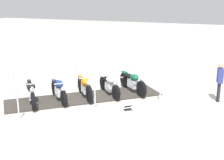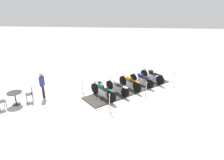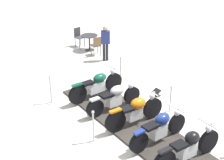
{
  "view_description": "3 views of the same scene",
  "coord_description": "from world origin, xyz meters",
  "px_view_note": "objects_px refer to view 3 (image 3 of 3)",
  "views": [
    {
      "loc": [
        5.95,
        -10.96,
        4.26
      ],
      "look_at": [
        1.24,
        0.09,
        0.94
      ],
      "focal_mm": 48.22,
      "sensor_mm": 36.0,
      "label": 1
    },
    {
      "loc": [
        -0.04,
        11.83,
        5.38
      ],
      "look_at": [
        1.18,
        0.48,
        0.84
      ],
      "focal_mm": 29.71,
      "sensor_mm": 36.0,
      "label": 2
    },
    {
      "loc": [
        -9.16,
        -0.69,
        5.92
      ],
      "look_at": [
        1.82,
        1.0,
        0.69
      ],
      "focal_mm": 54.61,
      "sensor_mm": 36.0,
      "label": 3
    }
  ],
  "objects_px": {
    "stanchion_right_rear": "(121,74)",
    "motorcycle_forest": "(97,85)",
    "motorcycle_navy": "(160,128)",
    "stanchion_left_rear": "(51,94)",
    "stanchion_left_mid": "(93,131)",
    "motorcycle_black": "(189,147)",
    "cafe_table": "(89,39)",
    "motorcycle_chrome": "(115,97)",
    "bystander_person": "(105,40)",
    "cafe_chair_across_table": "(79,36)",
    "motorcycle_copper": "(136,110)",
    "cafe_chair_near_table": "(96,45)",
    "info_placard": "(156,93)",
    "stanchion_right_mid": "(170,103)"
  },
  "relations": [
    {
      "from": "stanchion_right_rear",
      "to": "motorcycle_forest",
      "type": "bearing_deg",
      "value": 155.12
    },
    {
      "from": "motorcycle_navy",
      "to": "motorcycle_forest",
      "type": "distance_m",
      "value": 3.38
    },
    {
      "from": "stanchion_left_rear",
      "to": "stanchion_left_mid",
      "type": "bearing_deg",
      "value": -136.78
    },
    {
      "from": "motorcycle_black",
      "to": "motorcycle_navy",
      "type": "xyz_separation_m",
      "value": [
        0.82,
        0.77,
        -0.01
      ]
    },
    {
      "from": "cafe_table",
      "to": "motorcycle_chrome",
      "type": "bearing_deg",
      "value": -159.76
    },
    {
      "from": "motorcycle_forest",
      "to": "bystander_person",
      "type": "xyz_separation_m",
      "value": [
        3.69,
        0.32,
        0.45
      ]
    },
    {
      "from": "stanchion_left_rear",
      "to": "stanchion_right_rear",
      "type": "relative_size",
      "value": 0.99
    },
    {
      "from": "cafe_chair_across_table",
      "to": "bystander_person",
      "type": "relative_size",
      "value": 0.59
    },
    {
      "from": "motorcycle_navy",
      "to": "stanchion_left_rear",
      "type": "bearing_deg",
      "value": 107.08
    },
    {
      "from": "stanchion_left_rear",
      "to": "stanchion_left_mid",
      "type": "height_order",
      "value": "stanchion_left_rear"
    },
    {
      "from": "stanchion_left_mid",
      "to": "cafe_chair_across_table",
      "type": "relative_size",
      "value": 1.09
    },
    {
      "from": "motorcycle_chrome",
      "to": "stanchion_left_mid",
      "type": "xyz_separation_m",
      "value": [
        -1.88,
        0.36,
        -0.13
      ]
    },
    {
      "from": "motorcycle_copper",
      "to": "cafe_chair_across_table",
      "type": "relative_size",
      "value": 1.72
    },
    {
      "from": "cafe_chair_across_table",
      "to": "cafe_table",
      "type": "bearing_deg",
      "value": 0.0
    },
    {
      "from": "stanchion_left_rear",
      "to": "cafe_chair_across_table",
      "type": "height_order",
      "value": "stanchion_left_rear"
    },
    {
      "from": "cafe_table",
      "to": "cafe_chair_near_table",
      "type": "height_order",
      "value": "cafe_chair_near_table"
    },
    {
      "from": "cafe_table",
      "to": "motorcycle_black",
      "type": "bearing_deg",
      "value": -151.65
    },
    {
      "from": "stanchion_left_mid",
      "to": "bystander_person",
      "type": "height_order",
      "value": "bystander_person"
    },
    {
      "from": "cafe_chair_across_table",
      "to": "bystander_person",
      "type": "xyz_separation_m",
      "value": [
        -1.72,
        -1.68,
        0.42
      ]
    },
    {
      "from": "stanchion_right_rear",
      "to": "info_placard",
      "type": "distance_m",
      "value": 1.73
    },
    {
      "from": "stanchion_left_rear",
      "to": "stanchion_left_mid",
      "type": "xyz_separation_m",
      "value": [
        -2.08,
        -1.95,
        0.04
      ]
    },
    {
      "from": "motorcycle_black",
      "to": "info_placard",
      "type": "relative_size",
      "value": 4.52
    },
    {
      "from": "stanchion_right_mid",
      "to": "bystander_person",
      "type": "relative_size",
      "value": 0.61
    },
    {
      "from": "motorcycle_copper",
      "to": "stanchion_right_rear",
      "type": "bearing_deg",
      "value": 63.09
    },
    {
      "from": "motorcycle_black",
      "to": "stanchion_left_rear",
      "type": "relative_size",
      "value": 1.64
    },
    {
      "from": "motorcycle_forest",
      "to": "bystander_person",
      "type": "relative_size",
      "value": 1.1
    },
    {
      "from": "cafe_table",
      "to": "cafe_chair_near_table",
      "type": "relative_size",
      "value": 0.87
    },
    {
      "from": "stanchion_right_mid",
      "to": "cafe_chair_near_table",
      "type": "relative_size",
      "value": 1.07
    },
    {
      "from": "info_placard",
      "to": "cafe_chair_near_table",
      "type": "distance_m",
      "value": 4.79
    },
    {
      "from": "motorcycle_chrome",
      "to": "cafe_table",
      "type": "relative_size",
      "value": 1.99
    },
    {
      "from": "motorcycle_forest",
      "to": "info_placard",
      "type": "distance_m",
      "value": 2.24
    },
    {
      "from": "motorcycle_copper",
      "to": "stanchion_left_mid",
      "type": "relative_size",
      "value": 1.58
    },
    {
      "from": "motorcycle_copper",
      "to": "stanchion_left_rear",
      "type": "height_order",
      "value": "motorcycle_copper"
    },
    {
      "from": "bystander_person",
      "to": "motorcycle_navy",
      "type": "bearing_deg",
      "value": 11.59
    },
    {
      "from": "motorcycle_black",
      "to": "motorcycle_copper",
      "type": "height_order",
      "value": "motorcycle_copper"
    },
    {
      "from": "motorcycle_black",
      "to": "motorcycle_navy",
      "type": "distance_m",
      "value": 1.13
    },
    {
      "from": "info_placard",
      "to": "stanchion_right_rear",
      "type": "bearing_deg",
      "value": -165.03
    },
    {
      "from": "motorcycle_black",
      "to": "cafe_table",
      "type": "xyz_separation_m",
      "value": [
        8.2,
        4.43,
        0.06
      ]
    },
    {
      "from": "motorcycle_black",
      "to": "stanchion_right_rear",
      "type": "bearing_deg",
      "value": 74.35
    },
    {
      "from": "motorcycle_chrome",
      "to": "stanchion_right_mid",
      "type": "bearing_deg",
      "value": -39.49
    },
    {
      "from": "cafe_chair_near_table",
      "to": "cafe_chair_across_table",
      "type": "bearing_deg",
      "value": 8.89
    },
    {
      "from": "motorcycle_chrome",
      "to": "bystander_person",
      "type": "height_order",
      "value": "bystander_person"
    },
    {
      "from": "cafe_table",
      "to": "stanchion_right_rear",
      "type": "bearing_deg",
      "value": -149.88
    },
    {
      "from": "motorcycle_chrome",
      "to": "info_placard",
      "type": "xyz_separation_m",
      "value": [
        1.37,
        -1.35,
        -0.44
      ]
    },
    {
      "from": "motorcycle_copper",
      "to": "cafe_chair_near_table",
      "type": "xyz_separation_m",
      "value": [
        5.89,
        2.41,
        0.0
      ]
    },
    {
      "from": "cafe_chair_near_table",
      "to": "stanchion_left_rear",
      "type": "bearing_deg",
      "value": 136.26
    },
    {
      "from": "cafe_table",
      "to": "info_placard",
      "type": "bearing_deg",
      "value": -141.59
    },
    {
      "from": "stanchion_left_rear",
      "to": "motorcycle_forest",
      "type": "bearing_deg",
      "value": -67.74
    },
    {
      "from": "motorcycle_navy",
      "to": "info_placard",
      "type": "height_order",
      "value": "motorcycle_navy"
    },
    {
      "from": "bystander_person",
      "to": "motorcycle_chrome",
      "type": "bearing_deg",
      "value": 2.07
    }
  ]
}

